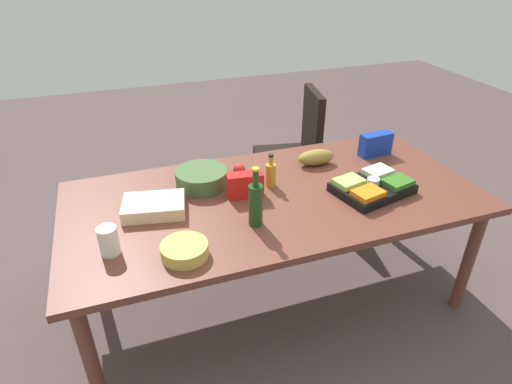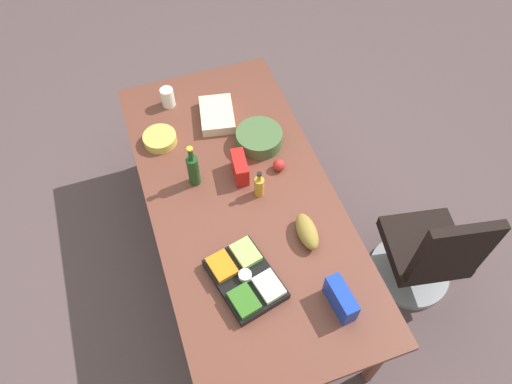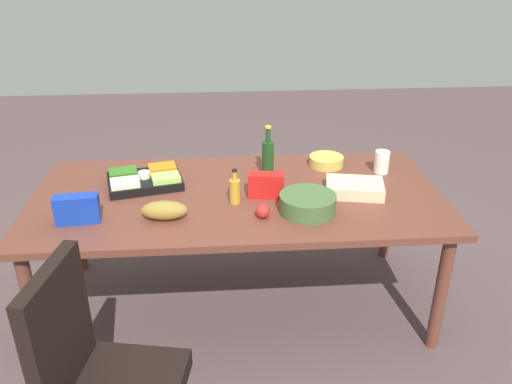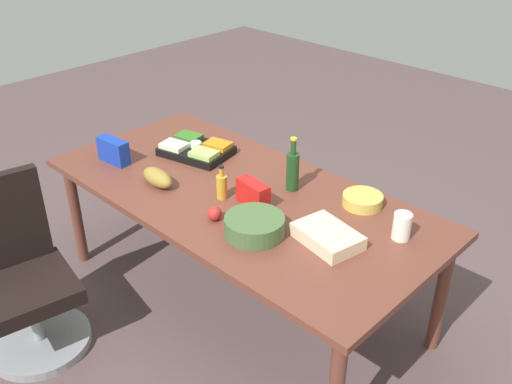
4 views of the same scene
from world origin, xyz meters
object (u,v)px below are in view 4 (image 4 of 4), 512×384
(conference_table, at_px, (239,202))
(bread_loaf, at_px, (158,178))
(salad_bowl, at_px, (255,226))
(wine_bottle, at_px, (293,170))
(sheet_cake, at_px, (327,236))
(dressing_bottle, at_px, (222,186))
(apple_red, at_px, (215,213))
(mayo_jar, at_px, (402,226))
(chip_bag_blue, at_px, (113,151))
(veggie_tray, at_px, (196,149))
(chip_bowl, at_px, (363,200))
(office_chair, at_px, (25,288))
(chip_bag_red, at_px, (253,194))

(conference_table, distance_m, bread_loaf, 0.48)
(salad_bowl, bearing_deg, wine_bottle, -70.70)
(bread_loaf, distance_m, wine_bottle, 0.77)
(conference_table, relative_size, sheet_cake, 7.26)
(sheet_cake, distance_m, dressing_bottle, 0.69)
(sheet_cake, relative_size, apple_red, 4.21)
(mayo_jar, relative_size, chip_bag_blue, 0.63)
(chip_bag_blue, distance_m, salad_bowl, 1.19)
(veggie_tray, height_order, mayo_jar, mayo_jar)
(sheet_cake, bearing_deg, chip_bowl, -78.84)
(conference_table, xyz_separation_m, wine_bottle, (-0.20, -0.23, 0.19))
(mayo_jar, bearing_deg, dressing_bottle, 20.53)
(office_chair, height_order, salad_bowl, office_chair)
(chip_bag_red, bearing_deg, dressing_bottle, 19.94)
(sheet_cake, relative_size, wine_bottle, 1.00)
(mayo_jar, xyz_separation_m, wine_bottle, (0.71, 0.00, 0.05))
(salad_bowl, distance_m, chip_bag_red, 0.28)
(bread_loaf, bearing_deg, sheet_cake, -168.14)
(mayo_jar, bearing_deg, chip_bag_red, 20.67)
(bread_loaf, distance_m, salad_bowl, 0.75)
(bread_loaf, xyz_separation_m, dressing_bottle, (-0.37, -0.16, 0.03))
(apple_red, height_order, chip_bag_red, chip_bag_red)
(chip_bag_blue, relative_size, dressing_bottle, 1.10)
(conference_table, xyz_separation_m, sheet_cake, (-0.67, 0.05, 0.10))
(apple_red, bearing_deg, salad_bowl, -169.17)
(chip_bag_blue, bearing_deg, chip_bowl, -155.73)
(conference_table, bearing_deg, office_chair, 61.19)
(wine_bottle, bearing_deg, salad_bowl, 109.30)
(office_chair, height_order, sheet_cake, office_chair)
(chip_bag_blue, distance_m, dressing_bottle, 0.82)
(sheet_cake, xyz_separation_m, bread_loaf, (1.05, 0.22, 0.02))
(veggie_tray, xyz_separation_m, chip_bowl, (-1.12, -0.21, -0.01))
(office_chair, xyz_separation_m, apple_red, (-0.70, -0.77, 0.44))
(dressing_bottle, xyz_separation_m, wine_bottle, (-0.21, -0.34, 0.05))
(dressing_bottle, bearing_deg, chip_bowl, -141.63)
(conference_table, xyz_separation_m, apple_red, (-0.12, 0.29, 0.10))
(apple_red, xyz_separation_m, dressing_bottle, (0.14, -0.18, 0.04))
(chip_bag_red, bearing_deg, mayo_jar, -159.33)
(chip_bowl, distance_m, chip_bag_red, 0.59)
(bread_loaf, xyz_separation_m, chip_bowl, (-0.97, -0.63, -0.02))
(office_chair, relative_size, dressing_bottle, 4.95)
(mayo_jar, distance_m, wine_bottle, 0.71)
(sheet_cake, height_order, chip_bowl, sheet_cake)
(conference_table, bearing_deg, chip_bag_blue, 18.09)
(chip_bag_blue, distance_m, wine_bottle, 1.14)
(chip_bowl, bearing_deg, apple_red, 54.70)
(sheet_cake, distance_m, salad_bowl, 0.36)
(sheet_cake, xyz_separation_m, chip_bag_red, (0.51, -0.00, 0.03))
(conference_table, height_order, chip_bag_blue, chip_bag_blue)
(bread_loaf, relative_size, chip_bag_red, 1.20)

